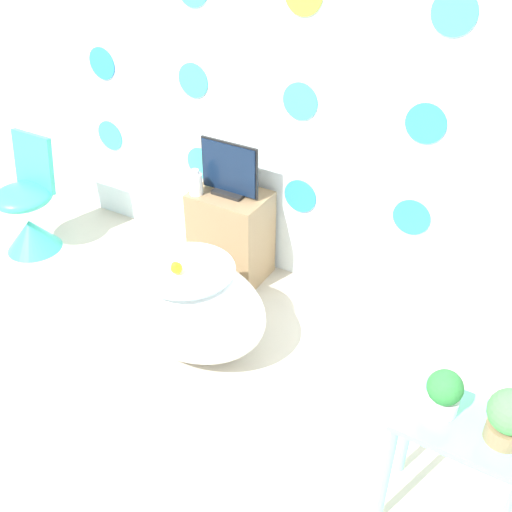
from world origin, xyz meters
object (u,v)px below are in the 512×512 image
object	(u,v)px
chair	(29,215)
vase	(196,183)
bathtub	(190,306)
tv	(229,171)
potted_plant_left	(444,392)
potted_plant_right	(510,417)

from	to	relation	value
chair	vase	world-z (taller)	chair
bathtub	tv	world-z (taller)	tv
bathtub	potted_plant_left	distance (m)	1.47
chair	tv	bearing A→B (deg)	18.54
potted_plant_left	potted_plant_right	world-z (taller)	potted_plant_right
vase	potted_plant_left	bearing A→B (deg)	-27.18
potted_plant_left	tv	bearing A→B (deg)	147.53
potted_plant_right	chair	bearing A→B (deg)	169.65
tv	potted_plant_left	size ratio (longest dim) A/B	2.07
potted_plant_right	bathtub	bearing A→B (deg)	168.46
vase	potted_plant_right	xyz separation A→B (m)	(1.95, -0.90, 0.04)
tv	chair	bearing A→B (deg)	-161.46
bathtub	chair	xyz separation A→B (m)	(-1.49, 0.24, -0.01)
tv	vase	size ratio (longest dim) A/B	2.38
bathtub	vase	size ratio (longest dim) A/B	5.49
bathtub	chair	distance (m)	1.51
bathtub	potted_plant_left	xyz separation A→B (m)	(1.38, -0.31, 0.40)
bathtub	chair	size ratio (longest dim) A/B	1.12
vase	tv	bearing A→B (deg)	30.94
bathtub	chair	world-z (taller)	chair
bathtub	potted_plant_right	world-z (taller)	potted_plant_right
chair	vase	distance (m)	1.25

